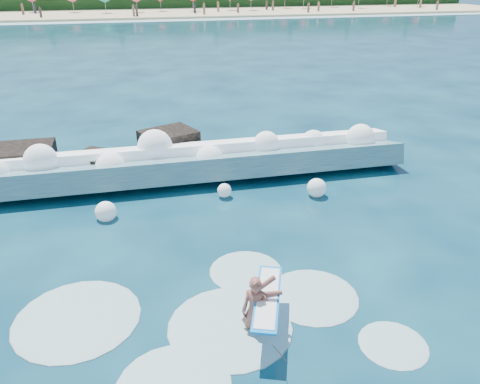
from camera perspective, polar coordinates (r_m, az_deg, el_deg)
The scene contains 10 objects.
ground at distance 12.64m, azimuth -4.65°, elevation -9.43°, with size 200.00×200.00×0.00m, color #07233A.
beach at distance 88.56m, azimuth -12.94°, elevation 20.43°, with size 140.00×20.00×0.40m, color tan.
wet_band at distance 77.62m, azimuth -12.74°, elevation 19.69°, with size 140.00×5.00×0.08m, color silver.
breaking_wave at distance 17.97m, azimuth -6.01°, elevation 3.42°, with size 16.43×2.63×1.42m.
rock_cluster at distance 19.39m, azimuth -17.59°, elevation 3.91°, with size 8.24×3.49×1.46m.
surfer_with_board at distance 10.40m, azimuth 2.22°, elevation -13.96°, with size 1.27×2.86×1.66m.
wave_spray at distance 17.79m, azimuth -7.02°, elevation 4.46°, with size 14.95×4.48×1.82m.
surf_foam at distance 11.04m, azimuth -5.23°, elevation -15.49°, with size 8.82×5.51×0.15m.
beach_umbrellas at distance 90.28m, azimuth -13.15°, elevation 21.81°, with size 114.09×6.50×0.50m.
beachgoers at distance 84.94m, azimuth -11.57°, elevation 20.99°, with size 107.09×11.94×1.93m.
Camera 1 is at (-1.34, -10.27, 7.23)m, focal length 35.00 mm.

